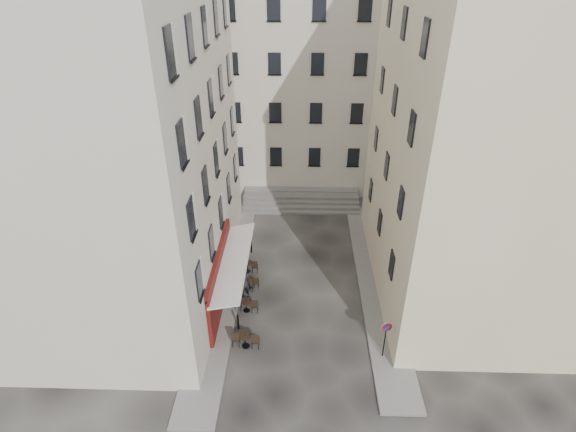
{
  "coord_description": "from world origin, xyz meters",
  "views": [
    {
      "loc": [
        -0.12,
        -18.37,
        17.29
      ],
      "look_at": [
        -0.77,
        4.0,
        4.05
      ],
      "focal_mm": 28.0,
      "sensor_mm": 36.0,
      "label": 1
    }
  ],
  "objects_px": {
    "no_parking_sign": "(386,334)",
    "pedestrian": "(244,282)",
    "bistro_table_a": "(246,339)",
    "bistro_table_b": "(247,304)"
  },
  "relations": [
    {
      "from": "bistro_table_b",
      "to": "bistro_table_a",
      "type": "bearing_deg",
      "value": -84.7
    },
    {
      "from": "bistro_table_b",
      "to": "pedestrian",
      "type": "bearing_deg",
      "value": 100.39
    },
    {
      "from": "no_parking_sign",
      "to": "bistro_table_b",
      "type": "distance_m",
      "value": 7.79
    },
    {
      "from": "no_parking_sign",
      "to": "bistro_table_a",
      "type": "distance_m",
      "value": 6.91
    },
    {
      "from": "bistro_table_a",
      "to": "pedestrian",
      "type": "relative_size",
      "value": 0.73
    },
    {
      "from": "bistro_table_a",
      "to": "bistro_table_b",
      "type": "distance_m",
      "value": 2.61
    },
    {
      "from": "bistro_table_b",
      "to": "pedestrian",
      "type": "relative_size",
      "value": 0.69
    },
    {
      "from": "no_parking_sign",
      "to": "bistro_table_b",
      "type": "xyz_separation_m",
      "value": [
        -7.04,
        3.13,
        -1.15
      ]
    },
    {
      "from": "no_parking_sign",
      "to": "pedestrian",
      "type": "relative_size",
      "value": 1.19
    },
    {
      "from": "bistro_table_b",
      "to": "pedestrian",
      "type": "distance_m",
      "value": 1.43
    }
  ]
}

